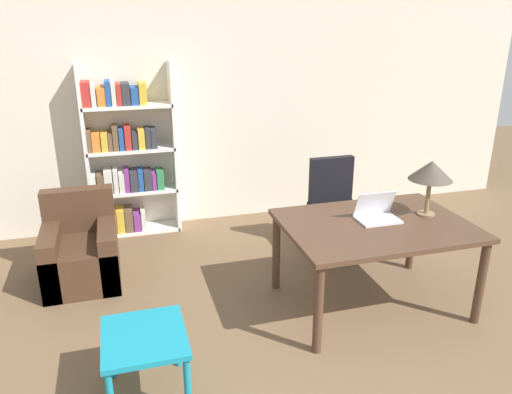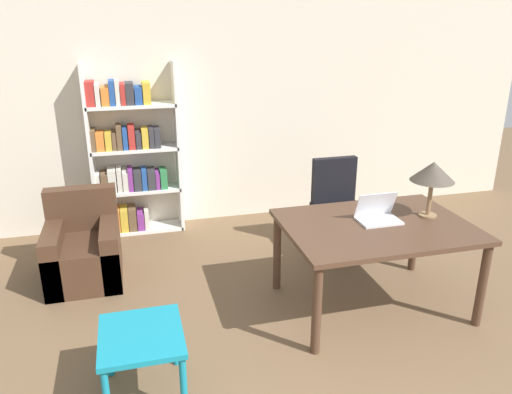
# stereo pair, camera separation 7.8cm
# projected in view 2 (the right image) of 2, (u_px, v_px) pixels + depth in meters

# --- Properties ---
(wall_back) EXTENTS (8.00, 0.06, 2.70)m
(wall_back) POSITION_uv_depth(u_px,v_px,m) (211.00, 107.00, 5.68)
(wall_back) COLOR beige
(wall_back) RESTS_ON ground_plane
(desk) EXTENTS (1.49, 1.08, 0.75)m
(desk) POSITION_uv_depth(u_px,v_px,m) (376.00, 234.00, 4.05)
(desk) COLOR #4C3323
(desk) RESTS_ON ground_plane
(laptop) EXTENTS (0.34, 0.23, 0.23)m
(laptop) POSITION_uv_depth(u_px,v_px,m) (378.00, 215.00, 4.07)
(laptop) COLOR silver
(laptop) RESTS_ON desk
(table_lamp) EXTENTS (0.36, 0.36, 0.47)m
(table_lamp) POSITION_uv_depth(u_px,v_px,m) (433.00, 173.00, 4.05)
(table_lamp) COLOR olive
(table_lamp) RESTS_ON desk
(office_chair) EXTENTS (0.54, 0.54, 0.97)m
(office_chair) POSITION_uv_depth(u_px,v_px,m) (338.00, 211.00, 5.12)
(office_chair) COLOR black
(office_chair) RESTS_ON ground_plane
(side_table_blue) EXTENTS (0.52, 0.57, 0.47)m
(side_table_blue) POSITION_uv_depth(u_px,v_px,m) (142.00, 343.00, 3.13)
(side_table_blue) COLOR teal
(side_table_blue) RESTS_ON ground_plane
(armchair) EXTENTS (0.65, 0.76, 0.81)m
(armchair) POSITION_uv_depth(u_px,v_px,m) (84.00, 251.00, 4.63)
(armchair) COLOR #472D1E
(armchair) RESTS_ON ground_plane
(bookshelf) EXTENTS (0.96, 0.28, 1.89)m
(bookshelf) POSITION_uv_depth(u_px,v_px,m) (129.00, 159.00, 5.45)
(bookshelf) COLOR white
(bookshelf) RESTS_ON ground_plane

